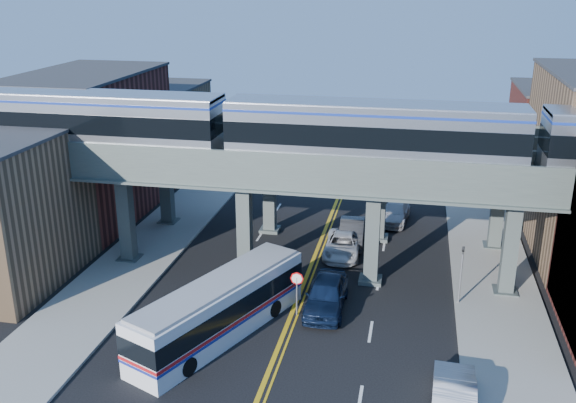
% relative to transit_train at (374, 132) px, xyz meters
% --- Properties ---
extents(ground, '(120.00, 120.00, 0.00)m').
position_rel_transit_train_xyz_m(ground, '(-3.79, -8.00, -9.47)').
color(ground, black).
rests_on(ground, ground).
extents(sidewalk_west, '(5.00, 70.00, 0.16)m').
position_rel_transit_train_xyz_m(sidewalk_west, '(-15.29, 2.00, -9.39)').
color(sidewalk_west, gray).
rests_on(sidewalk_west, ground).
extents(sidewalk_east, '(5.00, 70.00, 0.16)m').
position_rel_transit_train_xyz_m(sidewalk_east, '(7.71, 2.00, -9.39)').
color(sidewalk_east, gray).
rests_on(sidewalk_east, ground).
extents(building_west_b, '(8.00, 14.00, 11.00)m').
position_rel_transit_train_xyz_m(building_west_b, '(-22.29, 8.00, -3.97)').
color(building_west_b, maroon).
rests_on(building_west_b, ground).
extents(building_west_c, '(8.00, 10.00, 8.00)m').
position_rel_transit_train_xyz_m(building_west_c, '(-22.29, 21.00, -5.47)').
color(building_west_c, '#846344').
rests_on(building_west_c, ground).
extents(building_east_c, '(8.00, 10.00, 9.00)m').
position_rel_transit_train_xyz_m(building_east_c, '(14.71, 21.00, -4.97)').
color(building_east_c, maroon).
rests_on(building_east_c, ground).
extents(mural_panel, '(0.10, 9.50, 9.50)m').
position_rel_transit_train_xyz_m(mural_panel, '(10.76, -4.00, -4.72)').
color(mural_panel, teal).
rests_on(mural_panel, ground).
extents(elevated_viaduct_near, '(52.00, 3.60, 7.40)m').
position_rel_transit_train_xyz_m(elevated_viaduct_near, '(-3.79, 0.00, -3.00)').
color(elevated_viaduct_near, '#3C4545').
rests_on(elevated_viaduct_near, ground).
extents(elevated_viaduct_far, '(52.00, 3.60, 7.40)m').
position_rel_transit_train_xyz_m(elevated_viaduct_far, '(-3.79, 7.00, -3.00)').
color(elevated_viaduct_far, '#3C4545').
rests_on(elevated_viaduct_far, ground).
extents(transit_train, '(52.39, 3.29, 3.84)m').
position_rel_transit_train_xyz_m(transit_train, '(0.00, 0.00, 0.00)').
color(transit_train, black).
rests_on(transit_train, elevated_viaduct_near).
extents(stop_sign, '(0.76, 0.09, 2.63)m').
position_rel_transit_train_xyz_m(stop_sign, '(-3.49, -5.00, -7.72)').
color(stop_sign, slate).
rests_on(stop_sign, ground).
extents(traffic_signal, '(0.15, 0.18, 4.10)m').
position_rel_transit_train_xyz_m(traffic_signal, '(5.41, -2.00, -7.17)').
color(traffic_signal, slate).
rests_on(traffic_signal, ground).
extents(transit_bus, '(6.94, 11.57, 2.96)m').
position_rel_transit_train_xyz_m(transit_bus, '(-7.03, -7.88, -7.95)').
color(transit_bus, silver).
rests_on(transit_bus, ground).
extents(car_lane_a, '(2.23, 5.44, 1.85)m').
position_rel_transit_train_xyz_m(car_lane_a, '(-1.99, -4.00, -8.55)').
color(car_lane_a, '#0D1933').
rests_on(car_lane_a, ground).
extents(car_lane_b, '(1.96, 4.93, 1.60)m').
position_rel_transit_train_xyz_m(car_lane_b, '(-1.61, 5.98, -8.68)').
color(car_lane_b, '#303032').
rests_on(car_lane_b, ground).
extents(car_lane_c, '(2.47, 5.13, 1.41)m').
position_rel_transit_train_xyz_m(car_lane_c, '(-1.99, 3.73, -8.77)').
color(car_lane_c, silver).
rests_on(car_lane_c, ground).
extents(car_lane_d, '(2.58, 5.16, 1.44)m').
position_rel_transit_train_xyz_m(car_lane_d, '(1.21, 10.95, -8.75)').
color(car_lane_d, '#B7B6BC').
rests_on(car_lane_d, ground).
extents(car_parked_curb, '(2.05, 5.27, 1.71)m').
position_rel_transit_train_xyz_m(car_parked_curb, '(4.71, -12.04, -8.62)').
color(car_parked_curb, '#B4B3B8').
rests_on(car_parked_curb, ground).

